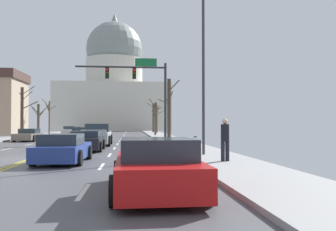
{
  "coord_description": "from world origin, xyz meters",
  "views": [
    {
      "loc": [
        4.66,
        -17.41,
        1.64
      ],
      "look_at": [
        9.48,
        30.32,
        2.79
      ],
      "focal_mm": 38.43,
      "sensor_mm": 36.0,
      "label": 1
    }
  ],
  "objects_px": {
    "signal_gantry": "(141,82)",
    "sedan_oncoming_01": "(79,133)",
    "sedan_near_02": "(63,149)",
    "pedestrian_00": "(225,138)",
    "sedan_oncoming_02": "(69,131)",
    "sedan_oncoming_00": "(28,135)",
    "sedan_near_01": "(87,141)",
    "bicycle_parked": "(195,145)",
    "pickup_truck_near_00": "(97,136)",
    "sedan_oncoming_03": "(75,130)",
    "street_lamp_right": "(197,52)",
    "sedan_near_03": "(156,168)"
  },
  "relations": [
    {
      "from": "pickup_truck_near_00",
      "to": "sedan_oncoming_01",
      "type": "height_order",
      "value": "pickup_truck_near_00"
    },
    {
      "from": "signal_gantry",
      "to": "sedan_oncoming_03",
      "type": "relative_size",
      "value": 1.84
    },
    {
      "from": "pickup_truck_near_00",
      "to": "sedan_oncoming_00",
      "type": "relative_size",
      "value": 1.23
    },
    {
      "from": "signal_gantry",
      "to": "pickup_truck_near_00",
      "type": "distance_m",
      "value": 6.57
    },
    {
      "from": "sedan_oncoming_02",
      "to": "sedan_near_01",
      "type": "bearing_deg",
      "value": -78.67
    },
    {
      "from": "street_lamp_right",
      "to": "pedestrian_00",
      "type": "height_order",
      "value": "street_lamp_right"
    },
    {
      "from": "sedan_oncoming_01",
      "to": "pedestrian_00",
      "type": "bearing_deg",
      "value": -71.74
    },
    {
      "from": "pedestrian_00",
      "to": "sedan_near_02",
      "type": "bearing_deg",
      "value": 168.4
    },
    {
      "from": "sedan_near_03",
      "to": "bicycle_parked",
      "type": "height_order",
      "value": "sedan_near_03"
    },
    {
      "from": "street_lamp_right",
      "to": "sedan_oncoming_00",
      "type": "xyz_separation_m",
      "value": [
        -13.08,
        18.05,
        -4.69
      ]
    },
    {
      "from": "sedan_near_03",
      "to": "sedan_oncoming_02",
      "type": "distance_m",
      "value": 50.04
    },
    {
      "from": "sedan_oncoming_01",
      "to": "bicycle_parked",
      "type": "xyz_separation_m",
      "value": [
        9.96,
        -25.26,
        -0.11
      ]
    },
    {
      "from": "pickup_truck_near_00",
      "to": "sedan_oncoming_02",
      "type": "distance_m",
      "value": 30.14
    },
    {
      "from": "sedan_oncoming_01",
      "to": "sedan_oncoming_03",
      "type": "relative_size",
      "value": 1.06
    },
    {
      "from": "street_lamp_right",
      "to": "sedan_near_03",
      "type": "height_order",
      "value": "street_lamp_right"
    },
    {
      "from": "street_lamp_right",
      "to": "sedan_oncoming_02",
      "type": "xyz_separation_m",
      "value": [
        -13.0,
        39.94,
        -4.63
      ]
    },
    {
      "from": "sedan_near_03",
      "to": "sedan_oncoming_00",
      "type": "xyz_separation_m",
      "value": [
        -10.43,
        27.07,
        -0.04
      ]
    },
    {
      "from": "sedan_near_02",
      "to": "sedan_oncoming_00",
      "type": "xyz_separation_m",
      "value": [
        -6.95,
        19.97,
        -0.01
      ]
    },
    {
      "from": "sedan_near_01",
      "to": "pickup_truck_near_00",
      "type": "bearing_deg",
      "value": 89.22
    },
    {
      "from": "sedan_near_02",
      "to": "sedan_near_03",
      "type": "relative_size",
      "value": 0.99
    },
    {
      "from": "sedan_near_03",
      "to": "sedan_oncoming_00",
      "type": "bearing_deg",
      "value": 111.07
    },
    {
      "from": "signal_gantry",
      "to": "bicycle_parked",
      "type": "height_order",
      "value": "signal_gantry"
    },
    {
      "from": "street_lamp_right",
      "to": "pedestrian_00",
      "type": "distance_m",
      "value": 5.32
    },
    {
      "from": "sedan_near_02",
      "to": "sedan_oncoming_00",
      "type": "relative_size",
      "value": 1.03
    },
    {
      "from": "signal_gantry",
      "to": "sedan_near_02",
      "type": "relative_size",
      "value": 1.78
    },
    {
      "from": "pickup_truck_near_00",
      "to": "sedan_oncoming_03",
      "type": "relative_size",
      "value": 1.23
    },
    {
      "from": "sedan_near_02",
      "to": "bicycle_parked",
      "type": "relative_size",
      "value": 2.51
    },
    {
      "from": "sedan_near_01",
      "to": "bicycle_parked",
      "type": "relative_size",
      "value": 2.53
    },
    {
      "from": "sedan_oncoming_01",
      "to": "sedan_oncoming_02",
      "type": "relative_size",
      "value": 1.03
    },
    {
      "from": "pedestrian_00",
      "to": "sedan_near_03",
      "type": "bearing_deg",
      "value": -118.98
    },
    {
      "from": "sedan_near_01",
      "to": "sedan_oncoming_02",
      "type": "height_order",
      "value": "sedan_oncoming_02"
    },
    {
      "from": "signal_gantry",
      "to": "street_lamp_right",
      "type": "bearing_deg",
      "value": -79.99
    },
    {
      "from": "street_lamp_right",
      "to": "sedan_oncoming_01",
      "type": "relative_size",
      "value": 1.9
    },
    {
      "from": "sedan_oncoming_01",
      "to": "pedestrian_00",
      "type": "relative_size",
      "value": 2.67
    },
    {
      "from": "sedan_oncoming_03",
      "to": "sedan_near_01",
      "type": "bearing_deg",
      "value": -80.39
    },
    {
      "from": "sedan_oncoming_02",
      "to": "pedestrian_00",
      "type": "distance_m",
      "value": 45.29
    },
    {
      "from": "pickup_truck_near_00",
      "to": "bicycle_parked",
      "type": "distance_m",
      "value": 10.3
    },
    {
      "from": "sedan_near_03",
      "to": "sedan_oncoming_01",
      "type": "height_order",
      "value": "sedan_near_03"
    },
    {
      "from": "signal_gantry",
      "to": "sedan_oncoming_01",
      "type": "relative_size",
      "value": 1.73
    },
    {
      "from": "street_lamp_right",
      "to": "sedan_near_02",
      "type": "bearing_deg",
      "value": -162.66
    },
    {
      "from": "sedan_oncoming_01",
      "to": "sedan_oncoming_03",
      "type": "height_order",
      "value": "sedan_oncoming_01"
    },
    {
      "from": "signal_gantry",
      "to": "pickup_truck_near_00",
      "type": "relative_size",
      "value": 1.49
    },
    {
      "from": "sedan_oncoming_00",
      "to": "sedan_oncoming_01",
      "type": "xyz_separation_m",
      "value": [
        3.4,
        9.62,
        0.03
      ]
    },
    {
      "from": "sedan_oncoming_00",
      "to": "bicycle_parked",
      "type": "bearing_deg",
      "value": -49.5
    },
    {
      "from": "pedestrian_00",
      "to": "signal_gantry",
      "type": "bearing_deg",
      "value": 99.83
    },
    {
      "from": "sedan_near_03",
      "to": "sedan_oncoming_01",
      "type": "xyz_separation_m",
      "value": [
        -7.03,
        36.69,
        -0.01
      ]
    },
    {
      "from": "sedan_near_02",
      "to": "pedestrian_00",
      "type": "distance_m",
      "value": 6.81
    },
    {
      "from": "bicycle_parked",
      "to": "sedan_oncoming_00",
      "type": "bearing_deg",
      "value": 130.5
    },
    {
      "from": "sedan_near_03",
      "to": "signal_gantry",
      "type": "bearing_deg",
      "value": 89.48
    },
    {
      "from": "sedan_near_01",
      "to": "sedan_near_03",
      "type": "xyz_separation_m",
      "value": [
        3.33,
        -13.95,
        0.03
      ]
    }
  ]
}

